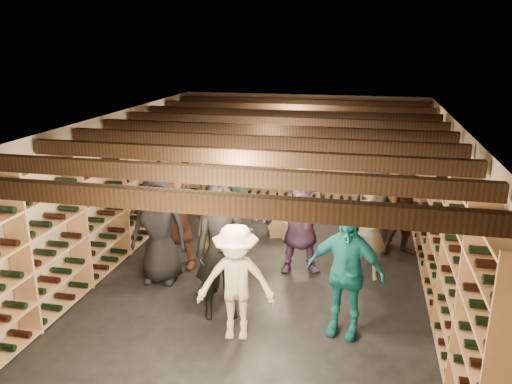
{
  "coord_description": "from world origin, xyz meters",
  "views": [
    {
      "loc": [
        1.43,
        -7.3,
        3.57
      ],
      "look_at": [
        -0.24,
        0.2,
        1.22
      ],
      "focal_mm": 35.0,
      "sensor_mm": 36.0,
      "label": 1
    }
  ],
  "objects_px": {
    "person_0": "(159,228)",
    "person_7": "(369,231)",
    "person_8": "(406,212)",
    "person_5": "(177,217)",
    "person_12": "(376,200)",
    "crate_stack_right": "(297,231)",
    "crate_stack_left": "(281,218)",
    "person_4": "(345,273)",
    "crate_loose": "(293,210)",
    "person_11": "(301,220)",
    "person_1": "(221,252)",
    "person_3": "(236,283)",
    "person_2": "(224,238)",
    "person_10": "(228,207)"
  },
  "relations": [
    {
      "from": "person_5",
      "to": "person_8",
      "type": "xyz_separation_m",
      "value": [
        3.65,
        1.25,
        -0.06
      ]
    },
    {
      "from": "person_5",
      "to": "person_1",
      "type": "bearing_deg",
      "value": -42.06
    },
    {
      "from": "person_2",
      "to": "person_7",
      "type": "bearing_deg",
      "value": 23.86
    },
    {
      "from": "person_1",
      "to": "person_7",
      "type": "height_order",
      "value": "person_1"
    },
    {
      "from": "crate_stack_left",
      "to": "person_7",
      "type": "xyz_separation_m",
      "value": [
        1.62,
        -1.46,
        0.44
      ]
    },
    {
      "from": "person_2",
      "to": "person_10",
      "type": "xyz_separation_m",
      "value": [
        -0.41,
        1.67,
        -0.13
      ]
    },
    {
      "from": "person_3",
      "to": "person_5",
      "type": "xyz_separation_m",
      "value": [
        -1.47,
        1.82,
        0.09
      ]
    },
    {
      "from": "crate_stack_right",
      "to": "crate_stack_left",
      "type": "bearing_deg",
      "value": 152.04
    },
    {
      "from": "person_3",
      "to": "crate_stack_right",
      "type": "bearing_deg",
      "value": 76.1
    },
    {
      "from": "person_7",
      "to": "person_8",
      "type": "relative_size",
      "value": 1.0
    },
    {
      "from": "person_0",
      "to": "person_7",
      "type": "distance_m",
      "value": 3.2
    },
    {
      "from": "crate_stack_left",
      "to": "person_1",
      "type": "height_order",
      "value": "person_1"
    },
    {
      "from": "crate_loose",
      "to": "person_3",
      "type": "height_order",
      "value": "person_3"
    },
    {
      "from": "person_0",
      "to": "person_5",
      "type": "relative_size",
      "value": 1.02
    },
    {
      "from": "crate_stack_right",
      "to": "person_1",
      "type": "xyz_separation_m",
      "value": [
        -0.62,
        -2.86,
        0.76
      ]
    },
    {
      "from": "person_5",
      "to": "person_12",
      "type": "bearing_deg",
      "value": 33.34
    },
    {
      "from": "person_2",
      "to": "person_8",
      "type": "relative_size",
      "value": 1.17
    },
    {
      "from": "person_11",
      "to": "person_1",
      "type": "bearing_deg",
      "value": -131.41
    },
    {
      "from": "crate_stack_right",
      "to": "person_0",
      "type": "bearing_deg",
      "value": -131.46
    },
    {
      "from": "person_10",
      "to": "crate_stack_right",
      "type": "bearing_deg",
      "value": 27.57
    },
    {
      "from": "person_12",
      "to": "crate_stack_left",
      "type": "bearing_deg",
      "value": 176.61
    },
    {
      "from": "crate_loose",
      "to": "person_5",
      "type": "xyz_separation_m",
      "value": [
        -1.46,
        -2.94,
        0.75
      ]
    },
    {
      "from": "crate_stack_right",
      "to": "person_7",
      "type": "height_order",
      "value": "person_7"
    },
    {
      "from": "person_3",
      "to": "person_10",
      "type": "bearing_deg",
      "value": 98.86
    },
    {
      "from": "person_4",
      "to": "person_12",
      "type": "bearing_deg",
      "value": 93.66
    },
    {
      "from": "crate_loose",
      "to": "person_5",
      "type": "distance_m",
      "value": 3.37
    },
    {
      "from": "crate_stack_right",
      "to": "person_11",
      "type": "bearing_deg",
      "value": -80.0
    },
    {
      "from": "person_0",
      "to": "person_4",
      "type": "height_order",
      "value": "person_0"
    },
    {
      "from": "person_5",
      "to": "person_12",
      "type": "xyz_separation_m",
      "value": [
        3.15,
        1.49,
        0.04
      ]
    },
    {
      "from": "person_0",
      "to": "person_7",
      "type": "relative_size",
      "value": 1.1
    },
    {
      "from": "person_5",
      "to": "person_11",
      "type": "relative_size",
      "value": 0.99
    },
    {
      "from": "person_7",
      "to": "person_10",
      "type": "height_order",
      "value": "person_7"
    },
    {
      "from": "person_4",
      "to": "crate_loose",
      "type": "bearing_deg",
      "value": 117.79
    },
    {
      "from": "person_4",
      "to": "person_10",
      "type": "bearing_deg",
      "value": 144.46
    },
    {
      "from": "person_2",
      "to": "crate_stack_right",
      "type": "bearing_deg",
      "value": 68.81
    },
    {
      "from": "crate_stack_left",
      "to": "person_0",
      "type": "xyz_separation_m",
      "value": [
        -1.49,
        -2.25,
        0.52
      ]
    },
    {
      "from": "crate_loose",
      "to": "person_11",
      "type": "bearing_deg",
      "value": -78.96
    },
    {
      "from": "person_10",
      "to": "person_11",
      "type": "distance_m",
      "value": 1.48
    },
    {
      "from": "crate_stack_left",
      "to": "person_3",
      "type": "height_order",
      "value": "person_3"
    },
    {
      "from": "person_1",
      "to": "person_0",
      "type": "bearing_deg",
      "value": 124.6
    },
    {
      "from": "person_4",
      "to": "person_12",
      "type": "xyz_separation_m",
      "value": [
        0.39,
        2.93,
        0.04
      ]
    },
    {
      "from": "crate_stack_left",
      "to": "person_8",
      "type": "xyz_separation_m",
      "value": [
        2.22,
        -0.42,
        0.44
      ]
    },
    {
      "from": "person_2",
      "to": "person_5",
      "type": "bearing_deg",
      "value": 137.27
    },
    {
      "from": "person_4",
      "to": "person_8",
      "type": "distance_m",
      "value": 2.84
    },
    {
      "from": "person_1",
      "to": "person_3",
      "type": "distance_m",
      "value": 0.58
    },
    {
      "from": "crate_stack_right",
      "to": "person_8",
      "type": "height_order",
      "value": "person_8"
    },
    {
      "from": "person_5",
      "to": "person_7",
      "type": "relative_size",
      "value": 1.08
    },
    {
      "from": "crate_loose",
      "to": "person_0",
      "type": "xyz_separation_m",
      "value": [
        -1.52,
        -3.52,
        0.77
      ]
    },
    {
      "from": "person_0",
      "to": "person_8",
      "type": "bearing_deg",
      "value": 20.8
    },
    {
      "from": "person_3",
      "to": "person_7",
      "type": "relative_size",
      "value": 0.96
    }
  ]
}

